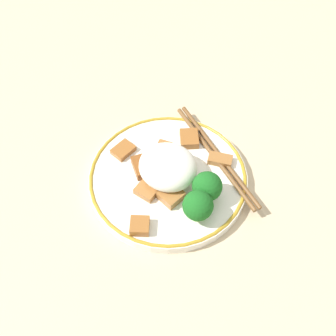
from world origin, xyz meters
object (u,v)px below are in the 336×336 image
object	(u,v)px
chopsticks	(217,155)
broccoli_back_left	(198,206)
plate	(168,179)
broccoli_back_center	(207,187)

from	to	relation	value
chopsticks	broccoli_back_left	bearing A→B (deg)	105.94
plate	chopsticks	size ratio (longest dim) A/B	1.18
broccoli_back_center	plate	bearing A→B (deg)	0.31
plate	broccoli_back_center	distance (m)	0.07
broccoli_back_left	chopsticks	distance (m)	0.11
plate	broccoli_back_center	xyz separation A→B (m)	(-0.06, -0.00, 0.03)
plate	broccoli_back_left	size ratio (longest dim) A/B	4.65
broccoli_back_left	chopsticks	xyz separation A→B (m)	(0.03, -0.10, -0.02)
broccoli_back_center	chopsticks	distance (m)	0.07
broccoli_back_center	chopsticks	xyz separation A→B (m)	(0.02, -0.07, -0.02)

